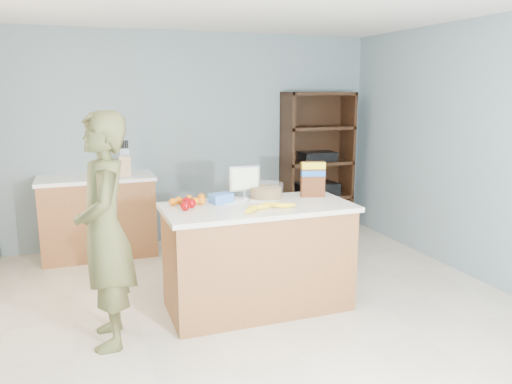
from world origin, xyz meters
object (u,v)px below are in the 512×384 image
object	(u,v)px
person	(105,231)
tv	(244,180)
cereal_box	(313,177)
counter_peninsula	(258,261)
shelving_unit	(315,165)

from	to	relation	value
person	tv	size ratio (longest dim) A/B	6.02
tv	cereal_box	xyz separation A→B (m)	(0.58, -0.18, 0.02)
counter_peninsula	shelving_unit	distance (m)	2.61
counter_peninsula	person	world-z (taller)	person
tv	cereal_box	size ratio (longest dim) A/B	0.90
counter_peninsula	cereal_box	world-z (taller)	cereal_box
counter_peninsula	cereal_box	distance (m)	0.89
shelving_unit	cereal_box	distance (m)	2.16
counter_peninsula	person	xyz separation A→B (m)	(-1.23, -0.19, 0.43)
shelving_unit	tv	world-z (taller)	shelving_unit
counter_peninsula	person	bearing A→B (deg)	-171.25
person	tv	world-z (taller)	person
counter_peninsula	tv	distance (m)	0.72
shelving_unit	person	world-z (taller)	shelving_unit
counter_peninsula	shelving_unit	xyz separation A→B (m)	(1.55, 2.05, 0.45)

